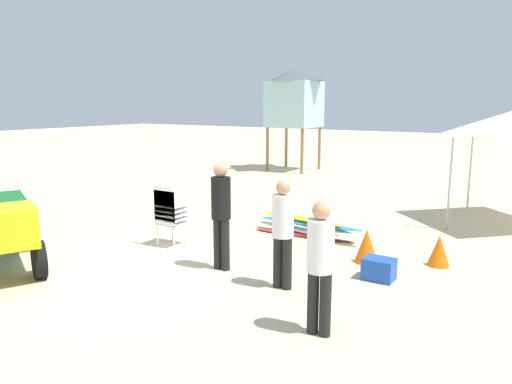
% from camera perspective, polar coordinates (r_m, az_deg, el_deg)
% --- Properties ---
extents(ground, '(80.00, 80.00, 0.00)m').
position_cam_1_polar(ground, '(8.50, -15.68, -8.60)').
color(ground, beige).
extents(stacked_plastic_chairs, '(0.48, 0.48, 1.20)m').
position_cam_1_polar(stacked_plastic_chairs, '(9.33, -10.27, -2.22)').
color(stacked_plastic_chairs, white).
rests_on(stacked_plastic_chairs, ground).
extents(surfboard_pile, '(2.56, 0.72, 0.40)m').
position_cam_1_polar(surfboard_pile, '(10.04, 6.08, -4.16)').
color(surfboard_pile, red).
rests_on(surfboard_pile, ground).
extents(lifeguard_near_left, '(0.32, 0.32, 1.79)m').
position_cam_1_polar(lifeguard_near_left, '(7.86, -4.16, -1.96)').
color(lifeguard_near_left, black).
rests_on(lifeguard_near_left, ground).
extents(lifeguard_near_center, '(0.32, 0.32, 1.64)m').
position_cam_1_polar(lifeguard_near_center, '(7.07, 3.19, -4.18)').
color(lifeguard_near_center, black).
rests_on(lifeguard_near_center, ground).
extents(lifeguard_near_right, '(0.32, 0.32, 1.63)m').
position_cam_1_polar(lifeguard_near_right, '(5.72, 7.60, -7.95)').
color(lifeguard_near_right, black).
rests_on(lifeguard_near_right, ground).
extents(lifeguard_tower, '(1.98, 1.98, 4.00)m').
position_cam_1_polar(lifeguard_tower, '(19.62, 4.57, 10.99)').
color(lifeguard_tower, olive).
rests_on(lifeguard_tower, ground).
extents(traffic_cone_near, '(0.37, 0.37, 0.53)m').
position_cam_1_polar(traffic_cone_near, '(8.77, 20.84, -6.50)').
color(traffic_cone_near, orange).
rests_on(traffic_cone_near, ground).
extents(traffic_cone_far, '(0.41, 0.41, 0.59)m').
position_cam_1_polar(traffic_cone_far, '(8.58, 12.95, -6.25)').
color(traffic_cone_far, orange).
rests_on(traffic_cone_far, ground).
extents(cooler_box, '(0.47, 0.36, 0.34)m').
position_cam_1_polar(cooler_box, '(7.86, 14.34, -8.82)').
color(cooler_box, blue).
rests_on(cooler_box, ground).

